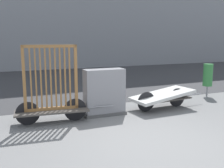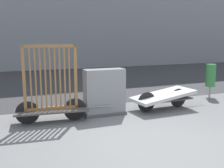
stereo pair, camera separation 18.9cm
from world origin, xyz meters
The scene contains 6 objects.
ground_plane centered at (0.00, 0.00, 0.00)m, with size 60.00×60.00×0.00m, color slate.
road_strip centered at (0.00, 8.24, 0.00)m, with size 56.00×10.02×0.01m.
bike_cart_with_bedframe centered at (-1.58, 2.10, 0.66)m, with size 2.46×0.77×1.89m.
bike_cart_with_mattress centered at (1.60, 2.10, 0.38)m, with size 2.51×1.03×0.57m.
utility_cabinet centered at (-0.17, 2.22, 0.58)m, with size 1.14×0.46×1.24m.
trash_bin centered at (4.00, 2.88, 0.76)m, with size 0.33×0.33×1.16m.
Camera 2 is at (-2.51, -4.21, 2.04)m, focal length 42.00 mm.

